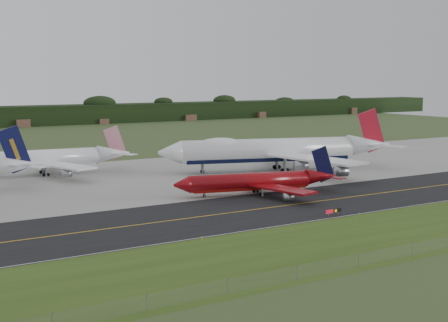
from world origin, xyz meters
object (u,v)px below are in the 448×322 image
(jet_red_737, at_px, (259,182))
(jet_star_tail, at_px, (43,159))
(taxiway_sign, at_px, (334,211))
(jet_ba_747, at_px, (276,150))

(jet_red_737, height_order, jet_star_tail, jet_star_tail)
(jet_red_737, bearing_deg, taxiway_sign, -90.50)
(jet_ba_747, height_order, jet_red_737, jet_ba_747)
(jet_ba_747, height_order, taxiway_sign, jet_ba_747)
(jet_ba_747, bearing_deg, jet_star_tail, 155.87)
(jet_star_tail, distance_m, taxiway_sign, 96.72)
(jet_ba_747, height_order, jet_star_tail, jet_ba_747)
(jet_ba_747, distance_m, jet_red_737, 41.10)
(jet_red_737, distance_m, taxiway_sign, 29.06)
(jet_star_tail, bearing_deg, taxiway_sign, -66.82)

